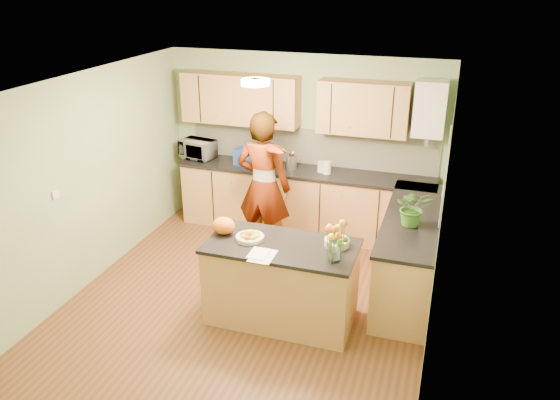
% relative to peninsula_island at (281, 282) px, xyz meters
% --- Properties ---
extents(floor, '(4.50, 4.50, 0.00)m').
position_rel_peninsula_island_xyz_m(floor, '(-0.46, 0.23, -0.45)').
color(floor, '#513217').
rests_on(floor, ground).
extents(ceiling, '(4.00, 4.50, 0.02)m').
position_rel_peninsula_island_xyz_m(ceiling, '(-0.46, 0.23, 2.05)').
color(ceiling, silver).
rests_on(ceiling, wall_back).
extents(wall_back, '(4.00, 0.02, 2.50)m').
position_rel_peninsula_island_xyz_m(wall_back, '(-0.46, 2.48, 0.80)').
color(wall_back, gray).
rests_on(wall_back, floor).
extents(wall_front, '(4.00, 0.02, 2.50)m').
position_rel_peninsula_island_xyz_m(wall_front, '(-0.46, -2.02, 0.80)').
color(wall_front, gray).
rests_on(wall_front, floor).
extents(wall_left, '(0.02, 4.50, 2.50)m').
position_rel_peninsula_island_xyz_m(wall_left, '(-2.46, 0.23, 0.80)').
color(wall_left, gray).
rests_on(wall_left, floor).
extents(wall_right, '(0.02, 4.50, 2.50)m').
position_rel_peninsula_island_xyz_m(wall_right, '(1.54, 0.23, 0.80)').
color(wall_right, gray).
rests_on(wall_right, floor).
extents(back_counter, '(3.64, 0.62, 0.94)m').
position_rel_peninsula_island_xyz_m(back_counter, '(-0.36, 2.18, 0.02)').
color(back_counter, '#AD7E45').
rests_on(back_counter, floor).
extents(right_counter, '(0.62, 2.24, 0.94)m').
position_rel_peninsula_island_xyz_m(right_counter, '(1.24, 1.08, 0.02)').
color(right_counter, '#AD7E45').
rests_on(right_counter, floor).
extents(splashback, '(3.60, 0.02, 0.52)m').
position_rel_peninsula_island_xyz_m(splashback, '(-0.36, 2.46, 0.75)').
color(splashback, beige).
rests_on(splashback, back_counter).
extents(upper_cabinets, '(3.20, 0.34, 0.70)m').
position_rel_peninsula_island_xyz_m(upper_cabinets, '(-0.63, 2.31, 1.40)').
color(upper_cabinets, '#AD7E45').
rests_on(upper_cabinets, wall_back).
extents(boiler, '(0.40, 0.30, 0.86)m').
position_rel_peninsula_island_xyz_m(boiler, '(1.24, 2.32, 1.44)').
color(boiler, white).
rests_on(boiler, wall_back).
extents(window_right, '(0.01, 1.30, 1.05)m').
position_rel_peninsula_island_xyz_m(window_right, '(1.54, 0.83, 1.10)').
color(window_right, white).
rests_on(window_right, wall_right).
extents(light_switch, '(0.02, 0.09, 0.09)m').
position_rel_peninsula_island_xyz_m(light_switch, '(-2.44, -0.37, 0.85)').
color(light_switch, white).
rests_on(light_switch, wall_left).
extents(ceiling_lamp, '(0.30, 0.30, 0.07)m').
position_rel_peninsula_island_xyz_m(ceiling_lamp, '(-0.46, 0.53, 2.01)').
color(ceiling_lamp, '#FFEABF').
rests_on(ceiling_lamp, ceiling).
extents(peninsula_island, '(1.58, 0.81, 0.91)m').
position_rel_peninsula_island_xyz_m(peninsula_island, '(0.00, 0.00, 0.00)').
color(peninsula_island, '#AD7E45').
rests_on(peninsula_island, floor).
extents(fruit_dish, '(0.30, 0.30, 0.10)m').
position_rel_peninsula_island_xyz_m(fruit_dish, '(-0.35, -0.00, 0.49)').
color(fruit_dish, beige).
rests_on(fruit_dish, peninsula_island).
extents(orange_bowl, '(0.26, 0.26, 0.15)m').
position_rel_peninsula_island_xyz_m(orange_bowl, '(0.55, 0.15, 0.51)').
color(orange_bowl, beige).
rests_on(orange_bowl, peninsula_island).
extents(flower_vase, '(0.27, 0.27, 0.49)m').
position_rel_peninsula_island_xyz_m(flower_vase, '(0.60, -0.18, 0.78)').
color(flower_vase, silver).
rests_on(flower_vase, peninsula_island).
extents(orange_bag, '(0.29, 0.26, 0.19)m').
position_rel_peninsula_island_xyz_m(orange_bag, '(-0.67, 0.05, 0.55)').
color(orange_bag, orange).
rests_on(orange_bag, peninsula_island).
extents(papers, '(0.23, 0.31, 0.01)m').
position_rel_peninsula_island_xyz_m(papers, '(-0.10, -0.30, 0.46)').
color(papers, white).
rests_on(papers, peninsula_island).
extents(violinist, '(0.75, 0.53, 1.97)m').
position_rel_peninsula_island_xyz_m(violinist, '(-0.65, 1.29, 0.53)').
color(violinist, '#EDAA90').
rests_on(violinist, floor).
extents(violin, '(0.58, 0.50, 0.14)m').
position_rel_peninsula_island_xyz_m(violin, '(-0.45, 1.07, 1.12)').
color(violin, '#530E05').
rests_on(violin, violinist).
extents(microwave, '(0.55, 0.42, 0.27)m').
position_rel_peninsula_island_xyz_m(microwave, '(-2.02, 2.21, 0.62)').
color(microwave, white).
rests_on(microwave, back_counter).
extents(blue_box, '(0.34, 0.28, 0.24)m').
position_rel_peninsula_island_xyz_m(blue_box, '(-1.23, 2.14, 0.61)').
color(blue_box, '#213C97').
rests_on(blue_box, back_counter).
extents(kettle, '(0.15, 0.15, 0.28)m').
position_rel_peninsula_island_xyz_m(kettle, '(-0.55, 2.17, 0.60)').
color(kettle, silver).
rests_on(kettle, back_counter).
extents(jar_cream, '(0.13, 0.13, 0.16)m').
position_rel_peninsula_island_xyz_m(jar_cream, '(-0.12, 2.17, 0.56)').
color(jar_cream, beige).
rests_on(jar_cream, back_counter).
extents(jar_white, '(0.13, 0.13, 0.17)m').
position_rel_peninsula_island_xyz_m(jar_white, '(-0.03, 2.14, 0.57)').
color(jar_white, white).
rests_on(jar_white, back_counter).
extents(potted_plant, '(0.44, 0.40, 0.43)m').
position_rel_peninsula_island_xyz_m(potted_plant, '(1.24, 0.82, 0.70)').
color(potted_plant, '#376A23').
rests_on(potted_plant, right_counter).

